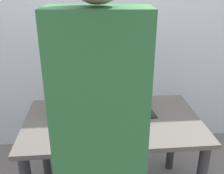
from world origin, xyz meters
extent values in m
cube|color=#56514C|center=(0.00, 0.00, 0.71)|extent=(1.25, 0.73, 0.03)
cylinder|color=#2D2D30|center=(-0.56, 0.30, 0.35)|extent=(0.07, 0.07, 0.69)
cylinder|color=#2D2D30|center=(0.56, 0.30, 0.35)|extent=(0.07, 0.07, 0.69)
cube|color=black|center=(0.14, 0.08, 0.73)|extent=(0.36, 0.26, 0.01)
cube|color=#232326|center=(0.14, 0.06, 0.74)|extent=(0.30, 0.17, 0.00)
cube|color=black|center=(0.13, 0.20, 0.83)|extent=(0.34, 0.07, 0.19)
cube|color=black|center=(0.13, 0.19, 0.83)|extent=(0.31, 0.06, 0.17)
cylinder|color=#472B14|center=(-0.37, 0.25, 0.83)|extent=(0.07, 0.07, 0.21)
cone|color=#472B14|center=(-0.37, 0.25, 0.95)|extent=(0.07, 0.07, 0.02)
cylinder|color=#472B14|center=(-0.37, 0.25, 1.00)|extent=(0.03, 0.03, 0.09)
cylinder|color=#BFB74C|center=(-0.37, 0.25, 1.05)|extent=(0.04, 0.04, 0.01)
cylinder|color=silver|center=(-0.37, 0.25, 0.84)|extent=(0.07, 0.07, 0.07)
cylinder|color=#333333|center=(-0.40, 0.12, 0.83)|extent=(0.08, 0.08, 0.21)
cone|color=#333333|center=(-0.40, 0.12, 0.95)|extent=(0.08, 0.08, 0.03)
cylinder|color=#333333|center=(-0.40, 0.12, 1.00)|extent=(0.03, 0.03, 0.09)
cylinder|color=#BFB74C|center=(-0.40, 0.12, 1.05)|extent=(0.04, 0.04, 0.01)
cylinder|color=beige|center=(-0.40, 0.12, 0.84)|extent=(0.08, 0.08, 0.07)
cylinder|color=#1E5123|center=(-0.29, 0.11, 0.81)|extent=(0.07, 0.07, 0.16)
cone|color=#1E5123|center=(-0.29, 0.11, 0.90)|extent=(0.07, 0.07, 0.03)
cylinder|color=#1E5123|center=(-0.29, 0.11, 0.95)|extent=(0.03, 0.03, 0.08)
cylinder|color=#BFB74C|center=(-0.29, 0.11, 1.00)|extent=(0.04, 0.04, 0.01)
cylinder|color=#58A4A6|center=(-0.29, 0.11, 0.81)|extent=(0.08, 0.08, 0.06)
cube|color=#2D6B38|center=(-0.11, -0.63, 1.22)|extent=(0.41, 0.23, 0.67)
cube|color=silver|center=(0.00, 0.87, 1.30)|extent=(6.00, 0.10, 2.60)
camera|label=1|loc=(-0.15, -1.58, 1.64)|focal=40.97mm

